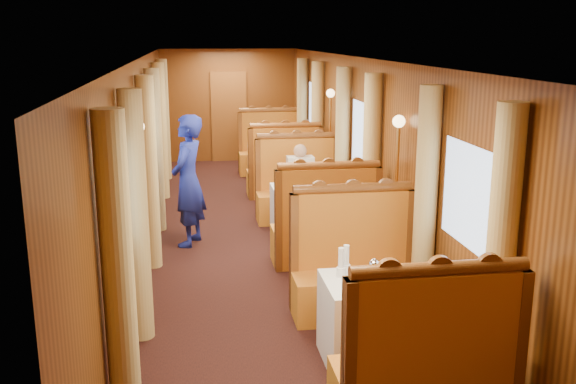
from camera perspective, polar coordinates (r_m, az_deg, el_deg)
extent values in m
cube|color=brown|center=(14.59, -5.26, 6.66)|extent=(0.80, 0.04, 2.00)
cube|color=white|center=(5.77, 8.49, -11.22)|extent=(1.05, 0.72, 0.75)
cube|color=#AB4413|center=(4.58, 13.04, -11.81)|extent=(1.30, 0.12, 0.80)
cylinder|color=brown|center=(4.41, 13.35, -6.65)|extent=(1.23, 0.10, 0.10)
cube|color=#AB4413|center=(6.67, 6.05, -9.02)|extent=(1.30, 0.55, 0.45)
cube|color=#AB4413|center=(6.65, 5.72, -3.34)|extent=(1.30, 0.12, 0.80)
cylinder|color=brown|center=(6.54, 5.81, 0.35)|extent=(1.23, 0.10, 0.10)
cube|color=white|center=(8.97, 1.98, -1.90)|extent=(1.05, 0.72, 0.75)
cube|color=#AB4413|center=(8.13, 3.21, -4.71)|extent=(1.30, 0.55, 0.45)
cube|color=#AB4413|center=(7.75, 3.59, -0.82)|extent=(1.30, 0.12, 0.80)
cylinder|color=brown|center=(7.65, 3.64, 2.37)|extent=(1.23, 0.10, 0.10)
cube|color=#AB4413|center=(9.91, 0.97, -1.26)|extent=(1.30, 0.55, 0.45)
cube|color=#AB4413|center=(9.98, 0.78, 2.53)|extent=(1.30, 0.12, 0.80)
cylinder|color=brown|center=(9.90, 0.79, 5.02)|extent=(1.23, 0.10, 0.10)
cube|color=white|center=(12.33, -1.00, 2.46)|extent=(1.05, 0.72, 0.75)
cube|color=#AB4413|center=(11.45, -0.37, 0.80)|extent=(1.30, 0.55, 0.45)
cube|color=#AB4413|center=(11.11, -0.21, 3.69)|extent=(1.30, 0.12, 0.80)
cylinder|color=brown|center=(11.04, -0.21, 5.94)|extent=(1.23, 0.10, 0.10)
cube|color=#AB4413|center=(13.29, -1.55, 2.63)|extent=(1.30, 0.55, 0.45)
cube|color=#AB4413|center=(13.39, -1.68, 5.43)|extent=(1.30, 0.12, 0.80)
cylinder|color=brown|center=(13.34, -1.69, 7.30)|extent=(1.23, 0.10, 0.10)
cube|color=silver|center=(5.59, 7.99, -7.78)|extent=(0.41, 0.37, 0.01)
cylinder|color=white|center=(5.58, 12.10, -8.03)|extent=(0.22, 0.22, 0.01)
cylinder|color=white|center=(5.64, 4.72, -7.11)|extent=(0.08, 0.08, 0.08)
cylinder|color=white|center=(5.60, 4.74, -5.85)|extent=(0.05, 0.05, 0.18)
cylinder|color=white|center=(5.72, 5.17, -6.84)|extent=(0.08, 0.08, 0.08)
cylinder|color=white|center=(5.67, 5.20, -5.58)|extent=(0.05, 0.05, 0.18)
cylinder|color=silver|center=(8.85, 2.09, 0.85)|extent=(0.06, 0.06, 0.14)
cylinder|color=silver|center=(12.26, -1.01, 4.51)|extent=(0.06, 0.06, 0.14)
cylinder|color=tan|center=(4.54, -14.83, -7.69)|extent=(0.22, 0.22, 2.35)
cylinder|color=tan|center=(6.02, -13.34, -2.28)|extent=(0.22, 0.22, 2.35)
cylinder|color=tan|center=(5.03, 18.35, -5.80)|extent=(0.22, 0.22, 2.35)
cylinder|color=tan|center=(6.40, 12.12, -1.26)|extent=(0.22, 0.22, 2.35)
cylinder|color=tan|center=(7.89, -12.28, 1.59)|extent=(0.22, 0.22, 2.35)
cylinder|color=tan|center=(9.42, -11.73, 3.58)|extent=(0.22, 0.22, 2.35)
cylinder|color=tan|center=(8.19, 7.38, 2.23)|extent=(0.22, 0.22, 2.35)
cylinder|color=tan|center=(9.67, 4.85, 4.07)|extent=(0.22, 0.22, 2.35)
cylinder|color=tan|center=(11.34, -11.26, 5.29)|extent=(0.22, 0.22, 2.35)
cylinder|color=tan|center=(12.88, -10.98, 6.31)|extent=(0.22, 0.22, 2.35)
cylinder|color=tan|center=(11.54, 2.62, 5.69)|extent=(0.22, 0.22, 2.35)
cylinder|color=tan|center=(13.06, 1.28, 6.66)|extent=(0.22, 0.22, 2.35)
cylinder|color=#BF8C3F|center=(7.01, -12.79, -2.07)|extent=(0.04, 0.04, 1.85)
sphere|color=#FFD18C|center=(6.82, -13.22, 5.67)|extent=(0.14, 0.14, 0.14)
cylinder|color=#BF8C3F|center=(7.35, 9.53, -1.19)|extent=(0.04, 0.04, 1.85)
sphere|color=#FFD18C|center=(7.16, 9.83, 6.21)|extent=(0.14, 0.14, 0.14)
cylinder|color=#BF8C3F|center=(10.42, -11.52, 3.15)|extent=(0.04, 0.04, 1.85)
sphere|color=#FFD18C|center=(10.29, -11.78, 8.38)|extent=(0.14, 0.14, 0.14)
cylinder|color=#BF8C3F|center=(10.65, 3.72, 3.63)|extent=(0.04, 0.04, 1.85)
sphere|color=#FFD18C|center=(10.52, 3.80, 8.75)|extent=(0.14, 0.14, 0.14)
imported|color=navy|center=(8.72, -8.87, 0.99)|extent=(0.62, 0.76, 1.78)
cube|color=beige|center=(9.69, 1.08, 1.58)|extent=(0.40, 0.24, 0.55)
sphere|color=tan|center=(9.62, 1.09, 3.67)|extent=(0.20, 0.20, 0.20)
cube|color=beige|center=(9.58, 1.25, 0.02)|extent=(0.36, 0.30, 0.14)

